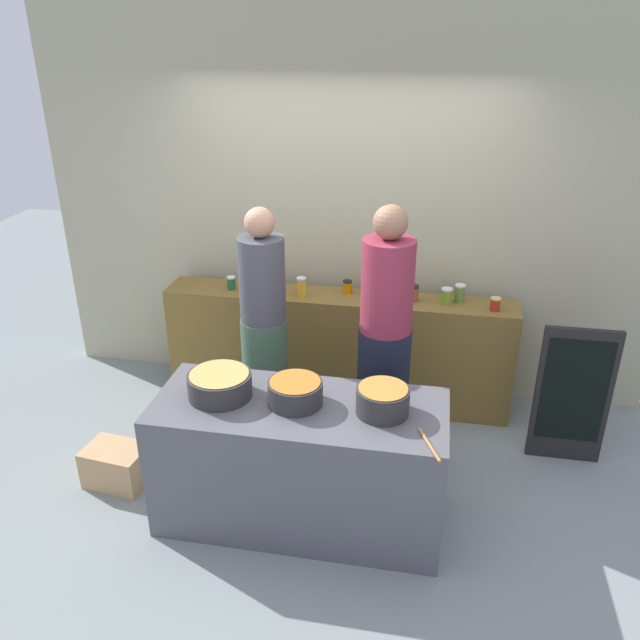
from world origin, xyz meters
TOP-DOWN VIEW (x-y plane):
  - ground at (0.00, 0.00)m, footprint 12.00×12.00m
  - storefront_wall at (0.00, 1.45)m, footprint 4.80×0.12m
  - display_shelf at (0.00, 1.10)m, footprint 2.70×0.36m
  - prep_table at (0.00, -0.30)m, footprint 1.70×0.70m
  - preserve_jar_0 at (-0.84, 1.08)m, footprint 0.07×0.07m
  - preserve_jar_1 at (-0.54, 1.05)m, footprint 0.09×0.09m
  - preserve_jar_2 at (-0.28, 1.05)m, footprint 0.07×0.07m
  - preserve_jar_3 at (0.06, 1.16)m, footprint 0.07×0.07m
  - preserve_jar_4 at (0.26, 1.16)m, footprint 0.09×0.09m
  - preserve_jar_5 at (0.40, 1.15)m, footprint 0.07×0.07m
  - preserve_jar_6 at (0.57, 1.10)m, footprint 0.07×0.07m
  - preserve_jar_7 at (0.81, 1.09)m, footprint 0.08×0.08m
  - preserve_jar_8 at (0.91, 1.16)m, footprint 0.07×0.07m
  - preserve_jar_9 at (1.16, 1.04)m, footprint 0.07×0.07m
  - cooking_pot_left at (-0.48, -0.29)m, footprint 0.38×0.38m
  - cooking_pot_center at (-0.02, -0.29)m, footprint 0.32×0.32m
  - cooking_pot_right at (0.48, -0.29)m, footprint 0.30×0.30m
  - wooden_spoon at (0.75, -0.56)m, footprint 0.13×0.27m
  - cook_with_tongs at (-0.42, 0.49)m, footprint 0.33×0.33m
  - cook_in_cap at (0.42, 0.40)m, footprint 0.35×0.35m
  - bread_crate at (-1.27, -0.21)m, footprint 0.43×0.33m
  - chalkboard_sign at (1.69, 0.61)m, footprint 0.49×0.05m

SIDE VIEW (x-z plane):
  - ground at x=0.00m, z-range 0.00..0.00m
  - bread_crate at x=-1.27m, z-range 0.00..0.27m
  - prep_table at x=0.00m, z-range 0.00..0.81m
  - display_shelf at x=0.00m, z-range 0.00..0.91m
  - chalkboard_sign at x=1.69m, z-range 0.01..1.02m
  - cook_with_tongs at x=-0.42m, z-range -0.07..1.67m
  - wooden_spoon at x=0.75m, z-range 0.81..0.83m
  - cook_in_cap at x=0.42m, z-range -0.08..1.74m
  - cooking_pot_center at x=-0.02m, z-range 0.81..0.95m
  - cooking_pot_left at x=-0.48m, z-range 0.81..0.96m
  - cooking_pot_right at x=0.48m, z-range 0.81..0.97m
  - preserve_jar_9 at x=1.16m, z-range 0.91..1.01m
  - preserve_jar_3 at x=0.06m, z-range 0.91..1.01m
  - preserve_jar_0 at x=-0.84m, z-range 0.91..1.02m
  - preserve_jar_5 at x=0.40m, z-range 0.91..1.02m
  - preserve_jar_1 at x=-0.54m, z-range 0.91..1.03m
  - preserve_jar_7 at x=0.81m, z-range 0.91..1.03m
  - preserve_jar_6 at x=0.57m, z-range 0.91..1.04m
  - preserve_jar_4 at x=0.26m, z-range 0.91..1.04m
  - preserve_jar_8 at x=0.91m, z-range 0.91..1.05m
  - preserve_jar_2 at x=-0.28m, z-range 0.91..1.06m
  - storefront_wall at x=0.00m, z-range 0.00..3.00m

